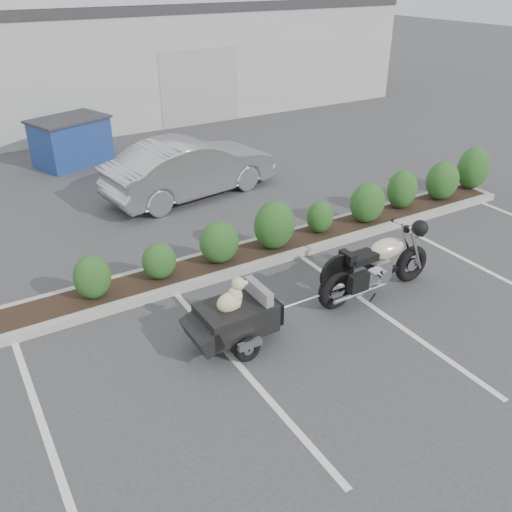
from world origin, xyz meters
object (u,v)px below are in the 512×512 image
motorcycle (377,266)px  pet_trailer (235,317)px  dumpster (71,141)px  sedan (190,168)px

motorcycle → pet_trailer: bearing=179.4°
motorcycle → dumpster: bearing=104.9°
motorcycle → sedan: size_ratio=0.56×
sedan → dumpster: sedan is taller
sedan → motorcycle: bearing=178.7°
pet_trailer → dumpster: 9.87m
pet_trailer → dumpster: (0.13, 9.87, 0.19)m
motorcycle → pet_trailer: size_ratio=1.26×
dumpster → sedan: bearing=-83.5°
motorcycle → dumpster: motorcycle is taller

